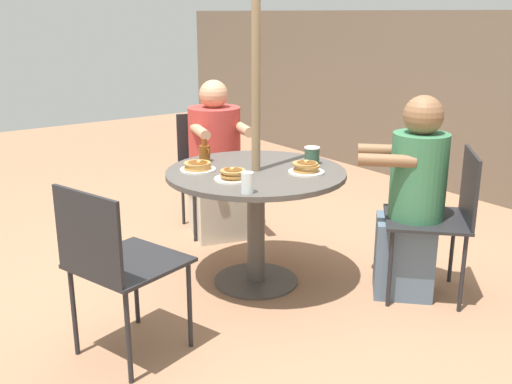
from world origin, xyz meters
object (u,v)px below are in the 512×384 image
patio_chair_north (210,162)px  pancake_plate_c (233,176)px  diner_north (216,167)px  pancake_plate_b (306,168)px  patio_table (256,193)px  patio_chair_south (442,212)px  pancake_plate_a (198,167)px  drinking_glass_a (247,183)px  patio_chair_east (114,259)px  syrup_bottle (205,153)px  diner_south (412,205)px  coffee_cup (312,155)px

patio_chair_north → pancake_plate_c: bearing=81.3°
diner_north → pancake_plate_b: (1.08, -0.07, 0.23)m
patio_table → diner_north: diner_north is taller
patio_chair_south → pancake_plate_a: 1.43m
patio_chair_north → pancake_plate_b: bearing=101.8°
patio_chair_north → drinking_glass_a: 1.53m
patio_table → patio_chair_north: patio_chair_north is taller
patio_table → patio_chair_east: bearing=-73.6°
patio_chair_east → syrup_bottle: 1.16m
patio_chair_east → diner_south: diner_south is taller
pancake_plate_b → patio_table: bearing=-137.5°
pancake_plate_a → pancake_plate_c: 0.30m
patio_chair_north → drinking_glass_a: bearing=82.7°
pancake_plate_a → drinking_glass_a: size_ratio=1.92×
pancake_plate_a → coffee_cup: bearing=67.1°
pancake_plate_a → syrup_bottle: bearing=138.1°
patio_chair_north → patio_chair_south: (1.79, 0.44, 0.00)m
pancake_plate_b → syrup_bottle: size_ratio=1.47×
patio_table → patio_chair_north: (-1.03, 0.32, -0.06)m
pancake_plate_c → patio_chair_south: bearing=55.5°
patio_chair_north → patio_chair_east: same height
patio_chair_east → patio_chair_south: same height
diner_south → pancake_plate_c: 1.04m
patio_chair_north → pancake_plate_b: (1.25, -0.12, 0.23)m
patio_chair_south → drinking_glass_a: (-0.43, -1.06, 0.25)m
patio_chair_south → drinking_glass_a: bearing=113.6°
patio_table → pancake_plate_a: size_ratio=5.05×
pancake_plate_a → syrup_bottle: (-0.17, 0.15, 0.03)m
patio_chair_south → diner_south: 0.17m
pancake_plate_a → drinking_glass_a: (0.54, -0.03, 0.03)m
patio_chair_east → drinking_glass_a: patio_chair_east is taller
diner_south → syrup_bottle: bearing=82.3°
patio_chair_east → pancake_plate_a: (-0.50, 0.75, 0.22)m
pancake_plate_a → patio_chair_north: bearing=144.3°
syrup_bottle → drinking_glass_a: 0.73m
patio_chair_north → patio_chair_east: (1.33, -1.35, 0.00)m
pancake_plate_a → patio_chair_east: bearing=-56.3°
drinking_glass_a → pancake_plate_b: bearing=103.8°
pancake_plate_a → pancake_plate_b: (0.42, 0.48, 0.01)m
patio_table → coffee_cup: (0.07, 0.37, 0.19)m
patio_table → drinking_glass_a: size_ratio=9.70×
pancake_plate_b → pancake_plate_c: pancake_plate_b is taller
diner_south → pancake_plate_c: size_ratio=5.59×
patio_table → patio_chair_east: patio_chair_east is taller
diner_south → coffee_cup: 0.67m
patio_chair_north → syrup_bottle: 0.83m
diner_north → drinking_glass_a: diner_north is taller
diner_north → patio_chair_east: bearing=59.0°
patio_chair_east → pancake_plate_b: patio_chair_east is taller
patio_table → pancake_plate_c: pancake_plate_c is taller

